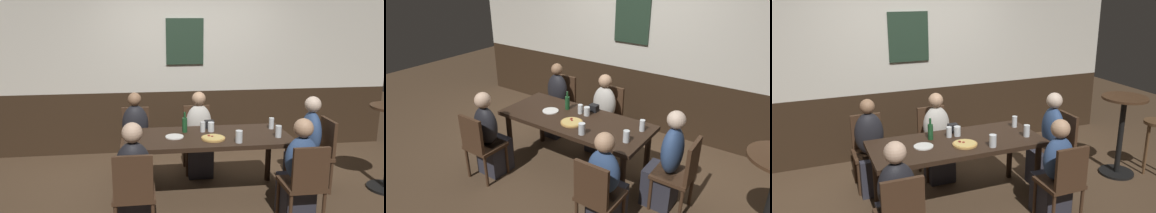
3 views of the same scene
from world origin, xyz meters
TOP-DOWN VIEW (x-y plane):
  - ground_plane at (0.00, 0.00)m, footprint 12.00×12.00m
  - wall_back at (-0.00, 1.65)m, footprint 6.40×0.13m
  - dining_table at (0.00, 0.00)m, footprint 1.89×0.81m
  - chair_left_far at (-0.83, 0.82)m, footprint 0.40×0.40m
  - chair_left_near at (-0.83, -0.82)m, footprint 0.40×0.40m
  - chair_right_near at (0.83, -0.82)m, footprint 0.40×0.40m
  - chair_head_east at (1.36, 0.00)m, footprint 0.40×0.40m
  - chair_mid_far at (0.00, 0.82)m, footprint 0.40×0.40m
  - person_left_far at (-0.83, 0.66)m, footprint 0.34×0.37m
  - person_left_near at (-0.83, -0.66)m, footprint 0.34×0.37m
  - person_right_near at (0.83, -0.66)m, footprint 0.34×0.37m
  - person_head_east at (1.20, 0.00)m, footprint 0.37×0.34m
  - person_mid_far at (-0.00, 0.66)m, footprint 0.34×0.37m
  - pizza at (0.04, -0.13)m, footprint 0.27×0.27m
  - pint_glass_amber at (0.07, 0.16)m, footprint 0.08×0.08m
  - pint_glass_pale at (-0.03, 0.16)m, footprint 0.06×0.06m
  - beer_glass_half at (0.81, 0.17)m, footprint 0.06×0.06m
  - highball_clear at (0.78, -0.16)m, footprint 0.07×0.07m
  - tumbler_water at (0.29, -0.29)m, footprint 0.08×0.08m
  - beer_bottle_green at (-0.25, 0.17)m, footprint 0.06×0.06m
  - plate_white_large at (-0.38, -0.01)m, footprint 0.21×0.21m
  - condiment_caddy at (0.07, 0.31)m, footprint 0.11×0.09m

SIDE VIEW (x-z plane):
  - ground_plane at x=0.00m, z-range 0.00..0.00m
  - person_right_near at x=0.83m, z-range -0.09..1.02m
  - person_mid_far at x=0.00m, z-range -0.09..1.02m
  - person_left_far at x=-0.83m, z-range -0.09..1.03m
  - person_left_near at x=-0.83m, z-range -0.09..1.03m
  - person_head_east at x=1.20m, z-range -0.09..1.07m
  - chair_left_far at x=-0.83m, z-range 0.06..0.94m
  - chair_left_near at x=-0.83m, z-range 0.06..0.94m
  - chair_right_near at x=0.83m, z-range 0.06..0.94m
  - chair_head_east at x=1.36m, z-range 0.06..0.94m
  - chair_mid_far at x=0.00m, z-range 0.06..0.94m
  - dining_table at x=0.00m, z-range 0.29..1.03m
  - plate_white_large at x=-0.38m, z-range 0.74..0.75m
  - pizza at x=0.04m, z-range 0.74..0.77m
  - condiment_caddy at x=0.07m, z-range 0.74..0.83m
  - pint_glass_amber at x=0.07m, z-range 0.73..0.85m
  - pint_glass_pale at x=-0.03m, z-range 0.73..0.85m
  - highball_clear at x=0.78m, z-range 0.73..0.87m
  - tumbler_water at x=0.29m, z-range 0.73..0.87m
  - beer_glass_half at x=0.81m, z-range 0.73..0.87m
  - beer_bottle_green at x=-0.25m, z-range 0.71..0.96m
  - wall_back at x=0.00m, z-range 0.00..2.60m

